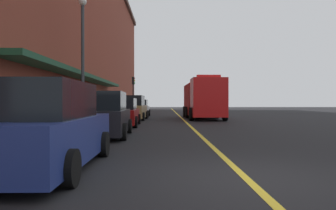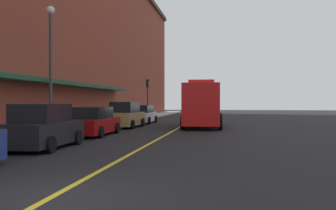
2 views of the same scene
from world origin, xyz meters
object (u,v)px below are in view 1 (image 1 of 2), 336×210
Objects in this scene: parked_car_2 at (122,113)px; traffic_light_near at (133,88)px; parked_car_0 at (47,129)px; parking_meter_1 at (91,109)px; street_lamp_left at (83,47)px; parked_car_3 at (133,109)px; parked_car_4 at (139,109)px; parked_car_1 at (104,116)px; fire_truck at (203,99)px; parking_meter_0 at (42,113)px.

traffic_light_near is at bearing 2.34° from parked_car_2.
parking_meter_1 is (-1.41, 10.05, 0.21)m from parked_car_0.
parked_car_0 is 11.42m from street_lamp_left.
parked_car_0 is 18.31m from parked_car_3.
parked_car_2 is at bearing -178.04° from parked_car_3.
parked_car_3 is at bearing -179.49° from parked_car_4.
traffic_light_near is at bearing 1.02° from parked_car_1.
parked_car_0 is at bearing -17.01° from fire_truck.
fire_truck is at bearing -24.49° from parked_car_1.
parked_car_0 is at bearing 178.10° from parked_car_1.
fire_truck reaches higher than parked_car_0.
parked_car_2 is at bearing 33.34° from street_lamp_left.
fire_truck is at bearing 66.86° from parking_meter_0.
parking_meter_0 is (-7.07, -16.53, -0.57)m from fire_truck.
parked_car_4 is at bearing -124.70° from fire_truck.
parking_meter_1 is (0.00, 6.72, 0.00)m from parking_meter_0.
parking_meter_1 is at bearing -90.16° from traffic_light_near.
street_lamp_left is at bearing 171.67° from parked_car_4.
fire_truck is 12.29m from street_lamp_left.
traffic_light_near reaches higher than parked_car_0.
parked_car_1 reaches higher than parked_car_2.
fire_truck reaches higher than parked_car_4.
parked_car_3 is at bearing 84.70° from parking_meter_0.
traffic_light_near is (0.06, 28.50, 2.10)m from parking_meter_0.
street_lamp_left is (-2.01, 10.67, 3.55)m from parked_car_0.
parked_car_1 is 1.01× the size of parked_car_3.
parked_car_2 is at bearing 54.48° from parking_meter_1.
parked_car_3 reaches higher than parking_meter_1.
parked_car_4 is (-0.04, 23.65, -0.08)m from parked_car_0.
parking_meter_0 is at bearing 176.44° from parked_car_4.
parked_car_1 is 3.29× the size of parking_meter_1.
parked_car_0 is at bearing 178.87° from parked_car_2.
parking_meter_0 is 1.00× the size of parking_meter_1.
street_lamp_left reaches higher than parked_car_1.
fire_truck is 6.22× the size of parking_meter_0.
parking_meter_1 is 0.31× the size of traffic_light_near.
street_lamp_left is at bearing 121.95° from parked_car_2.
parked_car_3 reaches higher than parking_meter_0.
traffic_light_near is at bearing 9.39° from parked_car_4.
parked_car_1 is 3.29× the size of parking_meter_0.
parked_car_1 reaches higher than parked_car_0.
fire_truck reaches higher than parking_meter_1.
fire_truck is 12.11m from parking_meter_1.
street_lamp_left reaches higher than fire_truck.
parked_car_2 is 3.70× the size of parking_meter_1.
parked_car_3 is at bearing -84.39° from traffic_light_near.
parked_car_4 is at bearing 81.37° from street_lamp_left.
parked_car_4 reaches higher than parked_car_2.
parking_meter_0 is 28.58m from traffic_light_near.
parked_car_3 is 5.34m from parked_car_4.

